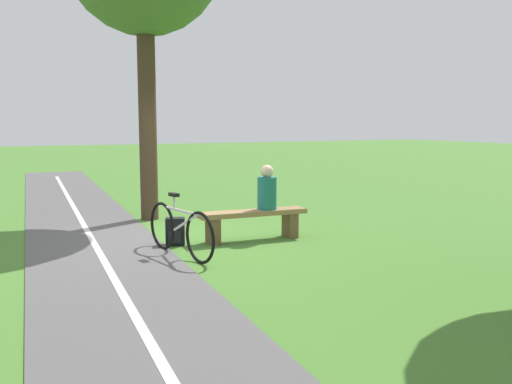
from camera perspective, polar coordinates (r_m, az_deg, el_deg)
The scene contains 7 objects.
ground_plane at distance 9.48m, azimuth -8.38°, elevation -4.69°, with size 80.00×80.00×0.00m, color #477A2D.
paved_path at distance 5.37m, azimuth -11.25°, elevation -13.97°, with size 2.03×36.00×0.02m, color #565454.
path_centre_line at distance 5.37m, azimuth -11.25°, elevation -13.87°, with size 0.10×32.00×0.00m, color silver.
bench at distance 9.18m, azimuth -0.35°, elevation -2.81°, with size 1.84×0.43×0.50m.
person_seated at distance 9.21m, azimuth 1.13°, elevation 0.20°, with size 0.33×0.33×0.74m.
bicycle at distance 8.16m, azimuth -7.73°, elevation -3.85°, with size 0.40×1.79×0.91m.
backpack at distance 8.93m, azimuth -8.21°, elevation -4.02°, with size 0.34×0.31×0.44m.
Camera 1 is at (2.74, 8.87, 1.93)m, focal length 39.36 mm.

